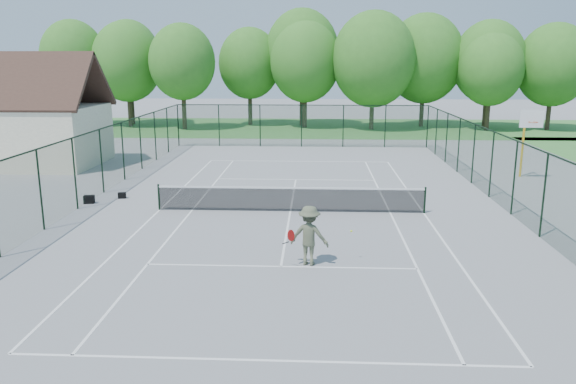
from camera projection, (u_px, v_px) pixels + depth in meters
The scene contains 11 objects.
ground at pixel (290, 211), 23.26m from camera, with size 140.00×140.00×0.00m, color gray.
grass_far at pixel (305, 127), 52.43m from camera, with size 80.00×16.00×0.01m, color #43863A.
court_lines at pixel (290, 211), 23.26m from camera, with size 11.05×23.85×0.01m.
tennis_net at pixel (290, 198), 23.13m from camera, with size 11.08×0.08×1.10m.
fence_enclosure at pixel (290, 175), 22.91m from camera, with size 18.05×36.05×3.02m.
utility_building at pixel (27, 112), 33.03m from camera, with size 8.60×6.27×6.63m.
tree_line_far at pixel (305, 62), 51.06m from camera, with size 39.40×6.40×9.70m.
basketball_goal at pixel (528, 130), 29.19m from camera, with size 1.20×1.43×3.65m.
sports_bag_a at pixel (89, 199), 24.55m from camera, with size 0.44×0.27×0.35m, color black.
sports_bag_b at pixel (122, 195), 25.47m from camera, with size 0.34×0.21×0.27m, color black.
tennis_player at pixel (309, 235), 17.04m from camera, with size 2.19×0.99×1.85m.
Camera 1 is at (1.00, -22.44, 6.11)m, focal length 35.00 mm.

